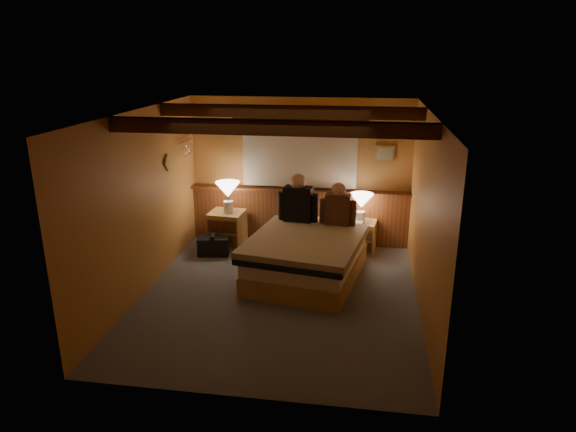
% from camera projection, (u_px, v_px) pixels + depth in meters
% --- Properties ---
extents(floor, '(4.20, 4.20, 0.00)m').
position_uv_depth(floor, '(279.00, 296.00, 6.79)').
color(floor, slate).
rests_on(floor, ground).
extents(ceiling, '(4.20, 4.20, 0.00)m').
position_uv_depth(ceiling, '(278.00, 113.00, 6.05)').
color(ceiling, tan).
rests_on(ceiling, wall_back).
extents(wall_back, '(3.60, 0.00, 3.60)m').
position_uv_depth(wall_back, '(300.00, 172.00, 8.39)').
color(wall_back, '#C38646').
rests_on(wall_back, floor).
extents(wall_left, '(0.00, 4.20, 4.20)m').
position_uv_depth(wall_left, '(142.00, 203.00, 6.68)').
color(wall_left, '#C38646').
rests_on(wall_left, floor).
extents(wall_right, '(0.00, 4.20, 4.20)m').
position_uv_depth(wall_right, '(426.00, 216.00, 6.16)').
color(wall_right, '#C38646').
rests_on(wall_right, floor).
extents(wall_front, '(3.60, 0.00, 3.60)m').
position_uv_depth(wall_front, '(238.00, 281.00, 4.45)').
color(wall_front, '#C38646').
rests_on(wall_front, floor).
extents(wainscot, '(3.60, 0.23, 0.94)m').
position_uv_depth(wainscot, '(299.00, 215.00, 8.55)').
color(wainscot, brown).
rests_on(wainscot, wall_back).
extents(curtain_window, '(2.18, 0.09, 1.11)m').
position_uv_depth(curtain_window, '(299.00, 153.00, 8.23)').
color(curtain_window, '#452311').
rests_on(curtain_window, wall_back).
extents(ceiling_beams, '(3.60, 1.65, 0.16)m').
position_uv_depth(ceiling_beams, '(280.00, 119.00, 6.22)').
color(ceiling_beams, '#452311').
rests_on(ceiling_beams, ceiling).
extents(coat_rail, '(0.05, 0.55, 0.24)m').
position_uv_depth(coat_rail, '(187.00, 146.00, 8.00)').
color(coat_rail, silver).
rests_on(coat_rail, wall_left).
extents(framed_print, '(0.30, 0.04, 0.25)m').
position_uv_depth(framed_print, '(385.00, 153.00, 8.07)').
color(framed_print, '#A68A53').
rests_on(framed_print, wall_back).
extents(bed, '(1.74, 2.09, 0.64)m').
position_uv_depth(bed, '(307.00, 256.00, 7.23)').
color(bed, tan).
rests_on(bed, floor).
extents(nightstand_left, '(0.58, 0.53, 0.60)m').
position_uv_depth(nightstand_left, '(227.00, 229.00, 8.42)').
color(nightstand_left, tan).
rests_on(nightstand_left, floor).
extents(nightstand_right, '(0.50, 0.46, 0.50)m').
position_uv_depth(nightstand_right, '(361.00, 236.00, 8.23)').
color(nightstand_right, tan).
rests_on(nightstand_right, floor).
extents(lamp_left, '(0.39, 0.39, 0.51)m').
position_uv_depth(lamp_left, '(228.00, 191.00, 8.16)').
color(lamp_left, silver).
rests_on(lamp_left, nightstand_left).
extents(lamp_right, '(0.36, 0.36, 0.47)m').
position_uv_depth(lamp_right, '(362.00, 202.00, 8.02)').
color(lamp_right, silver).
rests_on(lamp_right, nightstand_right).
extents(person_left, '(0.61, 0.28, 0.75)m').
position_uv_depth(person_left, '(298.00, 201.00, 7.68)').
color(person_left, black).
rests_on(person_left, bed).
extents(person_right, '(0.54, 0.25, 0.66)m').
position_uv_depth(person_right, '(338.00, 207.00, 7.54)').
color(person_right, '#482B1C').
rests_on(person_right, bed).
extents(duffel_bag, '(0.52, 0.37, 0.35)m').
position_uv_depth(duffel_bag, '(214.00, 245.00, 8.13)').
color(duffel_bag, black).
rests_on(duffel_bag, floor).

